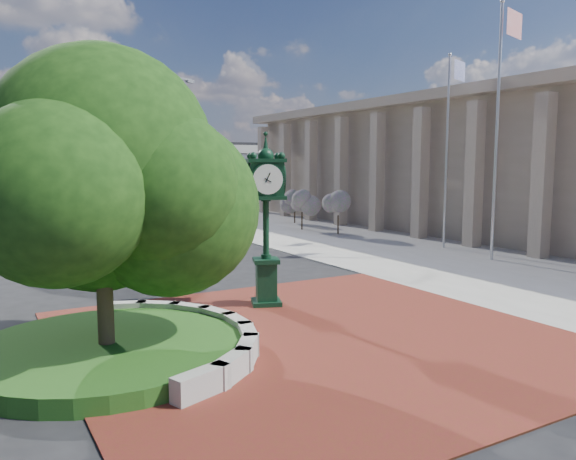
% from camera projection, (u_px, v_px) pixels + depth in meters
% --- Properties ---
extents(ground, '(200.00, 200.00, 0.00)m').
position_uv_depth(ground, '(297.00, 328.00, 15.15)').
color(ground, black).
rests_on(ground, ground).
extents(plaza, '(12.00, 12.00, 0.04)m').
position_uv_depth(plaza, '(317.00, 337.00, 14.28)').
color(plaza, maroon).
rests_on(plaza, ground).
extents(sidewalk, '(20.00, 50.00, 0.04)m').
position_uv_depth(sidewalk, '(450.00, 242.00, 31.66)').
color(sidewalk, '#9E9B93').
rests_on(sidewalk, ground).
extents(planter_wall, '(2.96, 6.77, 0.54)m').
position_uv_depth(planter_wall, '(203.00, 333.00, 13.78)').
color(planter_wall, '#9E9B93').
rests_on(planter_wall, ground).
extents(grass_bed, '(6.10, 6.10, 0.40)m').
position_uv_depth(grass_bed, '(107.00, 351.00, 12.65)').
color(grass_bed, '#1B4614').
rests_on(grass_bed, ground).
extents(civic_building, '(17.35, 44.00, 8.60)m').
position_uv_depth(civic_building, '(514.00, 165.00, 36.63)').
color(civic_building, tan).
rests_on(civic_building, ground).
extents(overpass, '(90.00, 12.00, 7.50)m').
position_uv_depth(overpass, '(27.00, 147.00, 74.56)').
color(overpass, '#9E9B93').
rests_on(overpass, ground).
extents(tree_planter, '(5.20, 5.20, 6.33)m').
position_uv_depth(tree_planter, '(101.00, 195.00, 12.24)').
color(tree_planter, '#38281C').
rests_on(tree_planter, ground).
extents(tree_street, '(4.40, 4.40, 5.45)m').
position_uv_depth(tree_street, '(47.00, 187.00, 28.29)').
color(tree_street, '#38281C').
rests_on(tree_street, ground).
extents(post_clock, '(1.35, 1.35, 5.28)m').
position_uv_depth(post_clock, '(266.00, 213.00, 17.19)').
color(post_clock, black).
rests_on(post_clock, ground).
extents(parked_car, '(1.78, 4.32, 1.47)m').
position_uv_depth(parked_car, '(89.00, 203.00, 51.49)').
color(parked_car, maroon).
rests_on(parked_car, ground).
extents(flagpole_a, '(1.76, 0.51, 11.50)m').
position_uv_depth(flagpole_a, '(497.00, 130.00, 24.94)').
color(flagpole_a, silver).
rests_on(flagpole_a, ground).
extents(flagpole_b, '(1.50, 0.56, 9.93)m').
position_uv_depth(flagpole_b, '(447.00, 150.00, 28.69)').
color(flagpole_b, silver).
rests_on(flagpole_b, ground).
extents(street_lamp_near, '(2.17, 0.99, 10.09)m').
position_uv_depth(street_lamp_near, '(172.00, 140.00, 37.19)').
color(street_lamp_near, slate).
rests_on(street_lamp_near, ground).
extents(street_lamp_far, '(1.91, 0.72, 8.73)m').
position_uv_depth(street_lamp_far, '(47.00, 155.00, 48.63)').
color(street_lamp_far, slate).
rests_on(street_lamp_far, ground).
extents(shrub_near, '(1.20, 1.20, 2.20)m').
position_uv_depth(shrub_near, '(338.00, 209.00, 34.75)').
color(shrub_near, '#38281C').
rests_on(shrub_near, ground).
extents(shrub_mid, '(1.20, 1.20, 2.20)m').
position_uv_depth(shrub_mid, '(302.00, 206.00, 37.04)').
color(shrub_mid, '#38281C').
rests_on(shrub_mid, ground).
extents(shrub_far, '(1.20, 1.20, 2.20)m').
position_uv_depth(shrub_far, '(295.00, 202.00, 41.22)').
color(shrub_far, '#38281C').
rests_on(shrub_far, ground).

